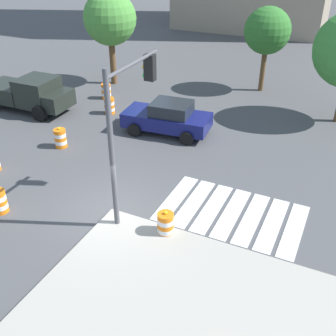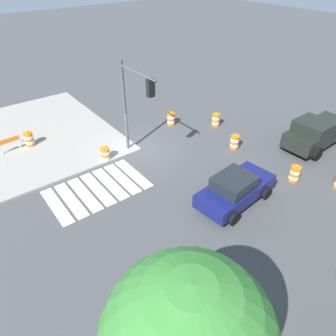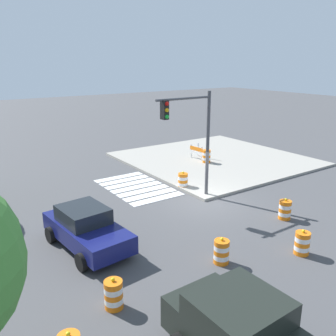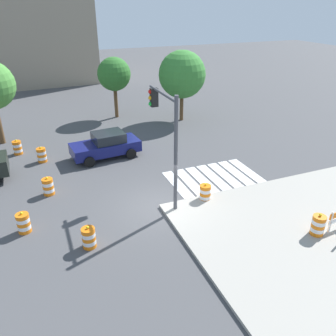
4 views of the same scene
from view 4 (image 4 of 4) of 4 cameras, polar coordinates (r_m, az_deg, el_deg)
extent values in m
plane|color=#474749|center=(16.88, -1.47, -6.56)|extent=(120.00, 120.00, 0.00)
cube|color=silver|center=(18.88, 1.56, -2.70)|extent=(0.60, 3.20, 0.02)
cube|color=silver|center=(19.15, 3.63, -2.29)|extent=(0.60, 3.20, 0.02)
cube|color=silver|center=(19.46, 5.62, -1.89)|extent=(0.60, 3.20, 0.02)
cube|color=silver|center=(19.78, 7.56, -1.49)|extent=(0.60, 3.20, 0.02)
cube|color=silver|center=(20.13, 9.42, -1.11)|extent=(0.60, 3.20, 0.02)
cube|color=silver|center=(20.50, 11.22, -0.74)|extent=(0.60, 3.20, 0.02)
cube|color=silver|center=(20.89, 12.96, -0.39)|extent=(0.60, 3.20, 0.02)
cube|color=navy|center=(22.25, -10.41, 3.44)|extent=(4.45, 2.24, 0.70)
cube|color=#1E2328|center=(22.07, -9.92, 5.12)|extent=(2.04, 1.77, 0.60)
cylinder|color=black|center=(21.23, -12.99, 1.01)|extent=(0.68, 0.30, 0.66)
cylinder|color=black|center=(22.93, -14.27, 2.80)|extent=(0.68, 0.30, 0.66)
cylinder|color=black|center=(21.95, -6.22, 2.42)|extent=(0.68, 0.30, 0.66)
cylinder|color=black|center=(23.59, -7.94, 4.06)|extent=(0.68, 0.30, 0.66)
cylinder|color=orange|center=(16.46, -22.78, -9.50)|extent=(0.56, 0.56, 0.18)
cylinder|color=white|center=(16.36, -22.89, -8.98)|extent=(0.56, 0.56, 0.18)
cylinder|color=orange|center=(16.27, -23.00, -8.46)|extent=(0.56, 0.56, 0.18)
cylinder|color=white|center=(16.17, -23.11, -7.94)|extent=(0.56, 0.56, 0.18)
cylinder|color=orange|center=(16.08, -23.23, -7.40)|extent=(0.56, 0.56, 0.18)
sphere|color=yellow|center=(16.00, -23.32, -6.95)|extent=(0.12, 0.12, 0.12)
cylinder|color=orange|center=(18.95, -19.23, -3.90)|extent=(0.56, 0.56, 0.18)
cylinder|color=white|center=(18.87, -19.31, -3.43)|extent=(0.56, 0.56, 0.18)
cylinder|color=orange|center=(18.79, -19.39, -2.95)|extent=(0.56, 0.56, 0.18)
cylinder|color=white|center=(18.70, -19.47, -2.47)|extent=(0.56, 0.56, 0.18)
cylinder|color=orange|center=(18.62, -19.56, -1.99)|extent=(0.56, 0.56, 0.18)
sphere|color=yellow|center=(18.55, -19.62, -1.58)|extent=(0.12, 0.12, 0.12)
cylinder|color=orange|center=(17.42, 6.17, -5.25)|extent=(0.56, 0.56, 0.18)
cylinder|color=white|center=(17.33, 6.19, -4.74)|extent=(0.56, 0.56, 0.18)
cylinder|color=orange|center=(17.23, 6.22, -4.22)|extent=(0.56, 0.56, 0.18)
cylinder|color=white|center=(17.14, 6.25, -3.71)|extent=(0.56, 0.56, 0.18)
cylinder|color=orange|center=(17.05, 6.28, -3.18)|extent=(0.56, 0.56, 0.18)
sphere|color=yellow|center=(16.98, 6.31, -2.74)|extent=(0.12, 0.12, 0.12)
cylinder|color=orange|center=(14.76, -12.95, -12.39)|extent=(0.56, 0.56, 0.18)
cylinder|color=white|center=(14.65, -13.02, -11.84)|extent=(0.56, 0.56, 0.18)
cylinder|color=orange|center=(14.55, -13.09, -11.28)|extent=(0.56, 0.56, 0.18)
cylinder|color=white|center=(14.44, -13.17, -10.72)|extent=(0.56, 0.56, 0.18)
cylinder|color=orange|center=(14.33, -13.24, -10.14)|extent=(0.56, 0.56, 0.18)
sphere|color=yellow|center=(14.25, -13.30, -9.65)|extent=(0.12, 0.12, 0.12)
cylinder|color=orange|center=(22.87, -20.22, 1.22)|extent=(0.56, 0.56, 0.18)
cylinder|color=white|center=(22.79, -20.29, 1.63)|extent=(0.56, 0.56, 0.18)
cylinder|color=orange|center=(22.72, -20.36, 2.04)|extent=(0.56, 0.56, 0.18)
cylinder|color=white|center=(22.66, -20.43, 2.45)|extent=(0.56, 0.56, 0.18)
cylinder|color=orange|center=(22.59, -20.50, 2.87)|extent=(0.56, 0.56, 0.18)
sphere|color=yellow|center=(22.53, -20.56, 3.22)|extent=(0.12, 0.12, 0.12)
cylinder|color=orange|center=(24.62, -23.72, 2.36)|extent=(0.56, 0.56, 0.18)
cylinder|color=white|center=(24.55, -23.79, 2.74)|extent=(0.56, 0.56, 0.18)
cylinder|color=orange|center=(24.49, -23.87, 3.13)|extent=(0.56, 0.56, 0.18)
cylinder|color=white|center=(24.42, -23.95, 3.52)|extent=(0.56, 0.56, 0.18)
cylinder|color=orange|center=(24.36, -24.02, 3.91)|extent=(0.56, 0.56, 0.18)
sphere|color=yellow|center=(24.31, -24.09, 4.23)|extent=(0.12, 0.12, 0.12)
cylinder|color=orange|center=(16.14, 23.55, -9.79)|extent=(0.56, 0.56, 0.18)
cylinder|color=white|center=(16.04, 23.67, -9.26)|extent=(0.56, 0.56, 0.18)
cylinder|color=orange|center=(15.94, 23.79, -8.73)|extent=(0.56, 0.56, 0.18)
cylinder|color=white|center=(15.84, 23.90, -8.20)|extent=(0.56, 0.56, 0.18)
cylinder|color=orange|center=(15.75, 24.02, -7.65)|extent=(0.56, 0.56, 0.18)
sphere|color=yellow|center=(15.67, 24.12, -7.20)|extent=(0.12, 0.12, 0.12)
cube|color=silver|center=(16.29, 25.55, -8.12)|extent=(0.08, 0.08, 1.00)
cylinder|color=#4C4C51|center=(15.20, 1.32, 1.98)|extent=(0.18, 0.18, 5.50)
cylinder|color=#4C4C51|center=(15.80, -0.95, 12.34)|extent=(0.13, 3.20, 0.12)
cube|color=black|center=(16.92, -2.35, 11.70)|extent=(0.36, 0.28, 0.90)
sphere|color=red|center=(16.79, -3.00, 12.63)|extent=(0.20, 0.20, 0.20)
sphere|color=#F2A514|center=(16.86, -2.97, 11.64)|extent=(0.20, 0.20, 0.20)
sphere|color=green|center=(16.94, -2.95, 10.65)|extent=(0.20, 0.20, 0.20)
cylinder|color=brown|center=(29.97, -8.70, 10.91)|extent=(0.30, 0.30, 2.71)
sphere|color=#2D6B28|center=(29.46, -9.01, 15.25)|extent=(2.74, 2.74, 2.74)
cylinder|color=brown|center=(28.91, 2.28, 10.37)|extent=(0.31, 0.31, 2.47)
sphere|color=#387F33|center=(28.31, 2.37, 15.36)|extent=(3.79, 3.79, 3.79)
camera|label=1|loc=(12.42, 56.13, 15.67)|focal=44.11mm
camera|label=2|loc=(30.94, 5.07, 28.63)|focal=33.27mm
camera|label=3|loc=(26.39, -42.69, 15.32)|focal=38.78mm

